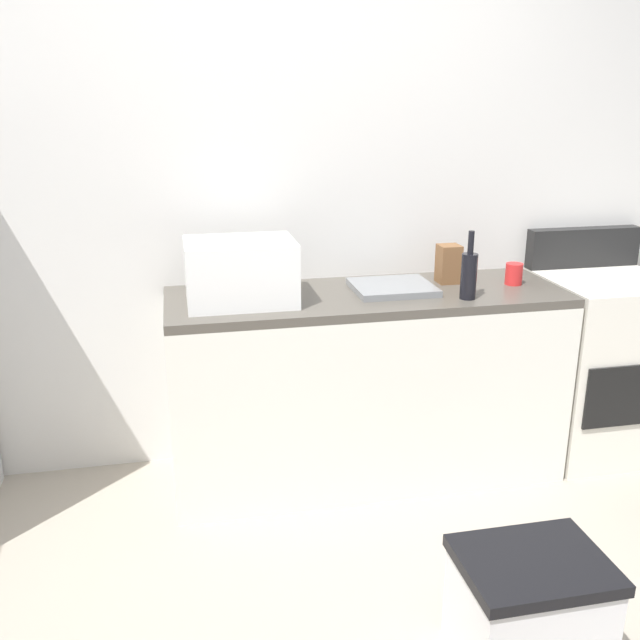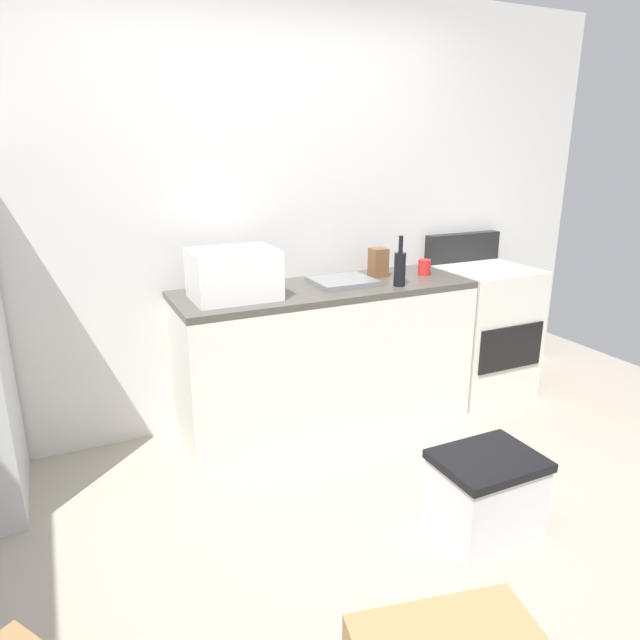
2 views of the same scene
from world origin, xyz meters
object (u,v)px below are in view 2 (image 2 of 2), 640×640
stove_oven (480,328)px  wine_bottle (400,268)px  knife_block (378,262)px  microwave (234,274)px  storage_bin (485,493)px  coffee_mug (424,267)px

stove_oven → wine_bottle: (-0.82, -0.18, 0.54)m
stove_oven → knife_block: size_ratio=6.11×
wine_bottle → microwave: bearing=171.5°
stove_oven → storage_bin: stove_oven is taller
stove_oven → coffee_mug: size_ratio=11.00×
microwave → knife_block: 1.00m
stove_oven → microwave: microwave is taller
wine_bottle → storage_bin: bearing=-100.7°
storage_bin → microwave: bearing=121.9°
knife_block → storage_bin: bearing=-99.4°
stove_oven → knife_block: stove_oven is taller
stove_oven → storage_bin: 1.66m
stove_oven → storage_bin: size_ratio=2.39×
storage_bin → knife_block: bearing=80.6°
knife_block → storage_bin: (-0.22, -1.37, -0.80)m
coffee_mug → knife_block: (-0.29, 0.10, 0.04)m
microwave → wine_bottle: bearing=-8.5°
stove_oven → knife_block: (-0.80, 0.09, 0.52)m
stove_oven → knife_block: bearing=173.4°
stove_oven → wine_bottle: 1.00m
stove_oven → microwave: (-1.79, -0.04, 0.57)m
knife_block → stove_oven: bearing=-6.6°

